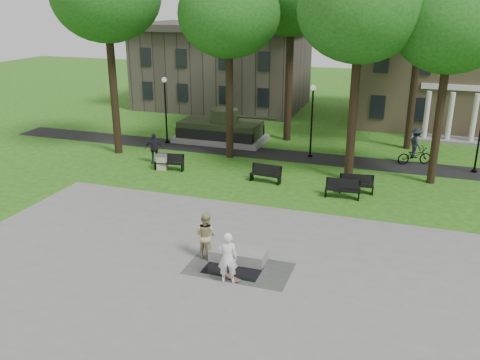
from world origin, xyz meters
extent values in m
plane|color=#245313|center=(0.00, 0.00, 0.00)|extent=(120.00, 120.00, 0.00)
cube|color=gray|center=(0.00, -5.00, 0.01)|extent=(22.00, 16.00, 0.02)
cube|color=black|center=(0.00, 12.00, 0.01)|extent=(44.00, 2.60, 0.01)
cube|color=#9E8460|center=(10.00, 26.00, 4.00)|extent=(16.00, 11.00, 8.00)
cube|color=#38332D|center=(10.00, 26.00, 8.30)|extent=(17.00, 12.00, 0.60)
cube|color=silver|center=(10.00, 20.50, 3.80)|extent=(6.00, 0.30, 0.40)
cube|color=#4C443D|center=(-11.00, 26.50, 3.60)|extent=(15.00, 10.00, 7.20)
cylinder|color=black|center=(-12.00, 9.00, 4.48)|extent=(0.52, 0.52, 8.96)
cylinder|color=black|center=(-4.50, 10.50, 4.00)|extent=(0.48, 0.48, 8.00)
ellipsoid|color=#124F14|center=(-4.50, 10.50, 9.00)|extent=(6.20, 6.20, 5.27)
cylinder|color=black|center=(3.50, 8.50, 4.16)|extent=(0.50, 0.50, 8.32)
ellipsoid|color=#124F14|center=(3.50, 8.50, 9.36)|extent=(6.60, 6.60, 5.61)
cylinder|color=black|center=(8.00, 9.50, 3.84)|extent=(0.46, 0.46, 7.68)
ellipsoid|color=#124F14|center=(8.00, 9.50, 8.64)|extent=(6.00, 6.00, 5.10)
cylinder|color=black|center=(-2.00, 16.00, 4.64)|extent=(0.54, 0.54, 9.28)
cylinder|color=black|center=(6.50, 16.50, 4.32)|extent=(0.50, 0.50, 8.64)
ellipsoid|color=#124F14|center=(6.50, 16.50, 9.72)|extent=(6.40, 6.40, 5.44)
cylinder|color=black|center=(-10.00, 12.30, 2.20)|extent=(0.12, 0.12, 4.40)
sphere|color=silver|center=(-10.00, 12.30, 4.55)|extent=(0.36, 0.36, 0.36)
cylinder|color=black|center=(-10.00, 12.30, 0.08)|extent=(0.32, 0.32, 0.16)
cylinder|color=black|center=(0.50, 12.30, 2.20)|extent=(0.12, 0.12, 4.40)
sphere|color=silver|center=(0.50, 12.30, 4.55)|extent=(0.36, 0.36, 0.36)
cylinder|color=black|center=(0.50, 12.30, 0.08)|extent=(0.32, 0.32, 0.16)
cylinder|color=black|center=(10.50, 12.30, 2.20)|extent=(0.12, 0.12, 4.40)
cylinder|color=black|center=(10.50, 12.30, 0.08)|extent=(0.32, 0.32, 0.16)
cube|color=gray|center=(-6.50, 14.00, 0.20)|extent=(6.50, 3.40, 0.40)
cube|color=#262F18|center=(-6.50, 14.00, 0.95)|extent=(5.80, 2.80, 1.10)
cube|color=black|center=(-6.50, 12.65, 0.75)|extent=(5.80, 0.35, 0.70)
cube|color=black|center=(-6.50, 15.35, 0.75)|extent=(5.80, 0.35, 0.70)
cylinder|color=#262F18|center=(-6.20, 14.00, 1.95)|extent=(2.10, 2.10, 0.90)
cylinder|color=#262F18|center=(-3.90, 14.00, 1.95)|extent=(3.20, 0.18, 0.18)
cube|color=black|center=(0.74, -3.54, 0.02)|extent=(2.20, 1.20, 0.00)
cube|color=gray|center=(0.70, -2.69, 0.24)|extent=(2.23, 1.07, 0.45)
cube|color=brown|center=(0.94, -4.17, 0.06)|extent=(0.79, 0.50, 0.07)
imported|color=white|center=(0.88, -4.41, 1.01)|extent=(0.83, 0.67, 1.99)
imported|color=tan|center=(-0.60, -2.90, 0.99)|extent=(1.10, 0.95, 1.94)
imported|color=#20212B|center=(-8.56, 7.68, 0.97)|extent=(1.23, 0.81, 1.94)
imported|color=black|center=(7.02, 12.80, 0.56)|extent=(2.26, 1.57, 1.13)
imported|color=black|center=(7.02, 12.80, 1.39)|extent=(1.14, 1.39, 1.88)
cube|color=black|center=(-7.02, 6.68, 0.45)|extent=(1.84, 0.66, 0.05)
cube|color=black|center=(-7.02, 6.90, 0.75)|extent=(1.81, 0.37, 0.50)
cube|color=black|center=(-7.87, 6.68, 0.23)|extent=(0.11, 0.45, 0.45)
cube|color=black|center=(-6.17, 6.68, 0.23)|extent=(0.11, 0.45, 0.45)
cube|color=black|center=(-0.88, 6.49, 0.45)|extent=(1.84, 0.63, 0.05)
cube|color=black|center=(-0.88, 6.71, 0.75)|extent=(1.81, 0.33, 0.50)
cube|color=black|center=(-1.73, 6.49, 0.23)|extent=(0.11, 0.45, 0.45)
cube|color=black|center=(-0.03, 6.49, 0.23)|extent=(0.11, 0.45, 0.45)
cube|color=black|center=(3.60, 5.44, 0.45)|extent=(1.82, 0.52, 0.05)
cube|color=black|center=(3.60, 5.66, 0.75)|extent=(1.80, 0.22, 0.50)
cube|color=black|center=(2.75, 5.44, 0.23)|extent=(0.08, 0.45, 0.45)
cube|color=black|center=(4.45, 5.44, 0.23)|extent=(0.08, 0.45, 0.45)
cube|color=black|center=(4.20, 6.41, 0.45)|extent=(1.84, 0.69, 0.05)
cube|color=black|center=(4.20, 6.63, 0.75)|extent=(1.80, 0.39, 0.50)
cube|color=black|center=(3.35, 6.41, 0.23)|extent=(0.12, 0.45, 0.45)
cube|color=black|center=(5.05, 6.41, 0.23)|extent=(0.12, 0.45, 0.45)
cube|color=beige|center=(-7.52, 6.74, 0.45)|extent=(0.72, 0.72, 0.90)
cube|color=#4C4C4C|center=(-7.52, 6.74, 0.93)|extent=(0.79, 0.79, 0.06)
camera|label=1|loc=(6.61, -19.65, 9.76)|focal=38.00mm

